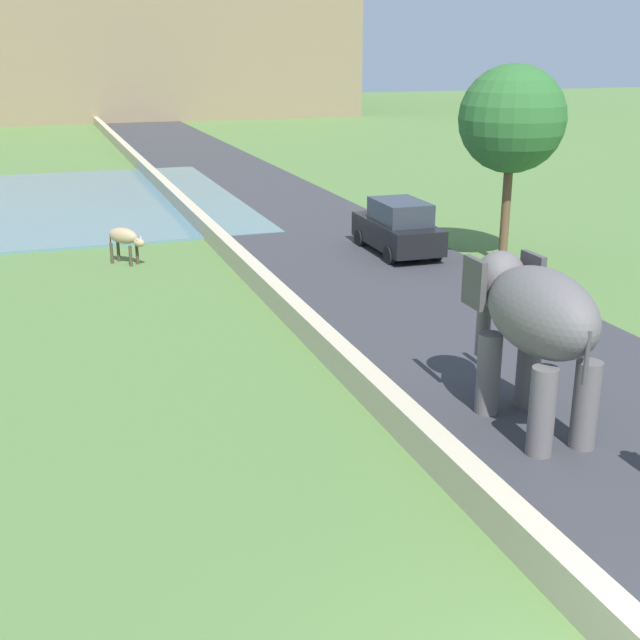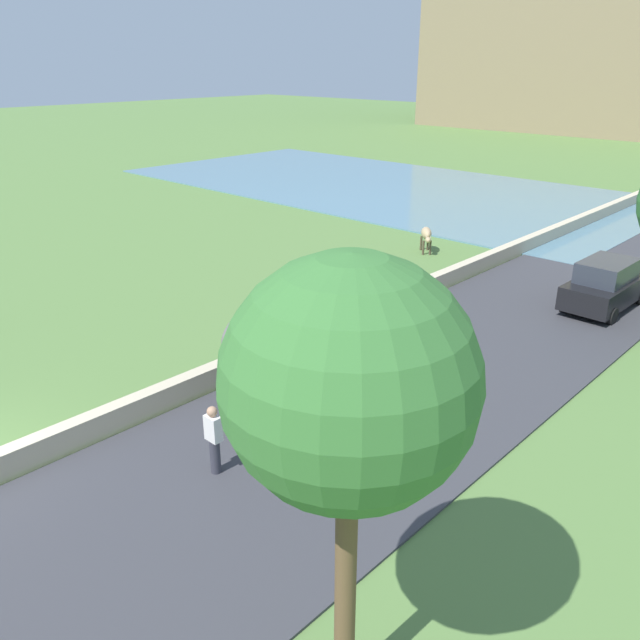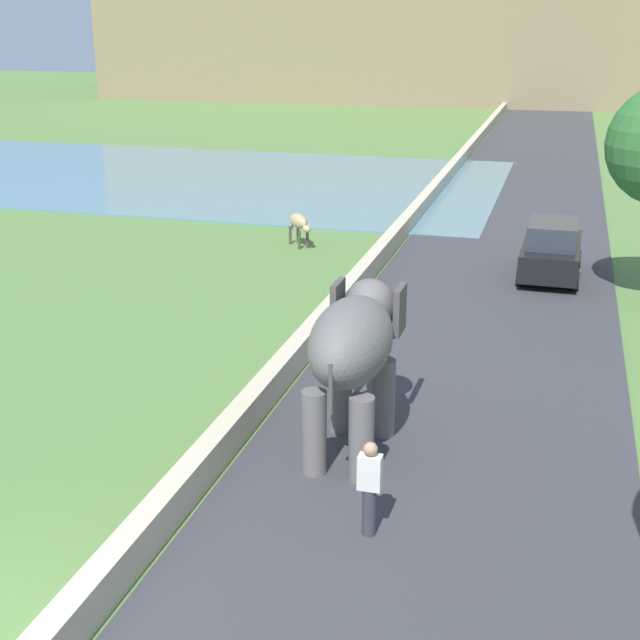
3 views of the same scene
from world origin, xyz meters
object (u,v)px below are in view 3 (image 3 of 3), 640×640
at_px(cow_tan, 299,223).
at_px(person_beside_elephant, 370,487).
at_px(elephant, 354,348).
at_px(car_black, 551,250).

bearing_deg(cow_tan, person_beside_elephant, -69.50).
height_order(elephant, cow_tan, elephant).
xyz_separation_m(elephant, cow_tan, (-5.42, 14.24, -1.20)).
relative_size(person_beside_elephant, cow_tan, 1.30).
bearing_deg(elephant, person_beside_elephant, -71.35).
xyz_separation_m(elephant, person_beside_elephant, (0.92, -2.72, -1.16)).
height_order(elephant, person_beside_elephant, elephant).
distance_m(car_black, cow_tan, 8.73).
distance_m(elephant, car_black, 13.04).
bearing_deg(elephant, car_black, 75.98).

